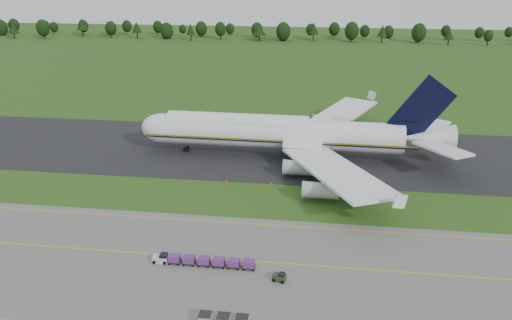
# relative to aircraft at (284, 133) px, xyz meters

# --- Properties ---
(ground) EXTENTS (600.00, 600.00, 0.00)m
(ground) POSITION_rel_aircraft_xyz_m (-4.56, -24.75, -6.04)
(ground) COLOR #284C17
(ground) RESTS_ON ground
(apron) EXTENTS (300.00, 52.00, 0.06)m
(apron) POSITION_rel_aircraft_xyz_m (-4.56, -58.75, -6.01)
(apron) COLOR slate
(apron) RESTS_ON ground
(taxiway) EXTENTS (300.00, 40.00, 0.08)m
(taxiway) POSITION_rel_aircraft_xyz_m (-4.56, 3.25, -6.00)
(taxiway) COLOR black
(taxiway) RESTS_ON ground
(apron_markings) EXTENTS (300.00, 30.20, 0.01)m
(apron_markings) POSITION_rel_aircraft_xyz_m (-4.56, -51.74, -5.98)
(apron_markings) COLOR gold
(apron_markings) RESTS_ON apron
(tree_line) EXTENTS (529.05, 22.11, 11.74)m
(tree_line) POSITION_rel_aircraft_xyz_m (-13.09, 195.88, 0.10)
(tree_line) COLOR black
(tree_line) RESTS_ON ground
(aircraft) EXTENTS (74.91, 73.46, 21.16)m
(aircraft) POSITION_rel_aircraft_xyz_m (0.00, 0.00, 0.00)
(aircraft) COLOR white
(aircraft) RESTS_ON ground
(baggage_train) EXTENTS (16.14, 1.46, 1.41)m
(baggage_train) POSITION_rel_aircraft_xyz_m (-8.85, -48.86, -5.22)
(baggage_train) COLOR silver
(baggage_train) RESTS_ON apron
(utility_cart) EXTENTS (2.10, 1.53, 1.04)m
(utility_cart) POSITION_rel_aircraft_xyz_m (3.34, -51.38, -5.47)
(utility_cart) COLOR #2A3223
(utility_cart) RESTS_ON apron
(edge_markers) EXTENTS (10.14, 0.30, 0.60)m
(edge_markers) POSITION_rel_aircraft_xyz_m (-6.17, -17.55, -5.77)
(edge_markers) COLOR #FF5B08
(edge_markers) RESTS_ON ground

